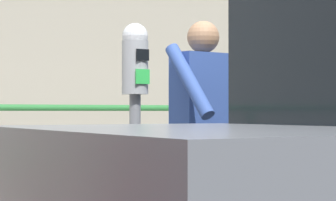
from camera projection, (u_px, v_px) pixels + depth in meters
The scene contains 3 objects.
parking_meter at pixel (135, 95), 4.40m from camera, with size 0.16×0.18×1.57m.
pedestrian_at_meter at pixel (204, 126), 4.80m from camera, with size 0.60×0.55×1.64m.
background_railing at pixel (50, 138), 6.73m from camera, with size 24.06×0.06×1.09m.
Camera 1 is at (-2.44, -3.40, 1.18)m, focal length 76.27 mm.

